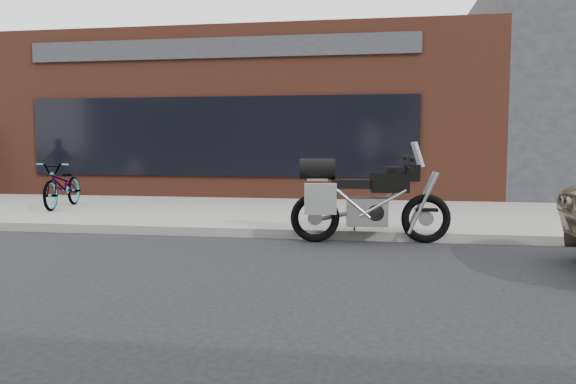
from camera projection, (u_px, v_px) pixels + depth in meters
The scene contains 5 objects.
ground at pixel (152, 310), 5.17m from camera, with size 120.00×120.00×0.00m, color black.
near_sidewalk at pixel (282, 211), 12.04m from camera, with size 44.00×6.00×0.15m, color gray.
storefront at pixel (259, 122), 19.04m from camera, with size 14.00×10.07×4.50m.
motorcycle at pixel (360, 199), 8.62m from camera, with size 2.47×0.97×1.56m.
bicycle_front at pixel (63, 185), 12.00m from camera, with size 0.65×1.85×0.97m, color gray.
Camera 1 is at (2.05, -4.78, 1.54)m, focal length 35.00 mm.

